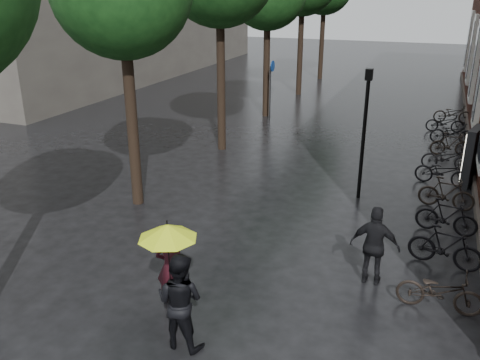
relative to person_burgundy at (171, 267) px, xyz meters
The scene contains 8 objects.
person_burgundy is the anchor object (origin of this frame).
person_black 1.36m from the person_burgundy, 54.15° to the right, with size 0.90×0.70×1.85m, color black.
lime_umbrella 1.33m from the person_burgundy, 61.49° to the right, with size 1.12×1.12×1.64m.
pedestrian_walking 4.40m from the person_burgundy, 31.44° to the left, with size 1.06×0.44×1.81m, color black.
parked_bicycles 11.46m from the person_burgundy, 62.83° to the left, with size 2.16×17.17×1.01m.
ad_lightbox 11.26m from the person_burgundy, 58.35° to the left, with size 0.29×1.28×1.93m.
lamp_post 7.76m from the person_burgundy, 69.16° to the left, with size 0.20×0.20×3.97m.
cycle_sign 16.00m from the person_burgundy, 100.75° to the left, with size 0.15×0.52×2.86m.
Camera 1 is at (3.95, -5.10, 6.15)m, focal length 38.00 mm.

